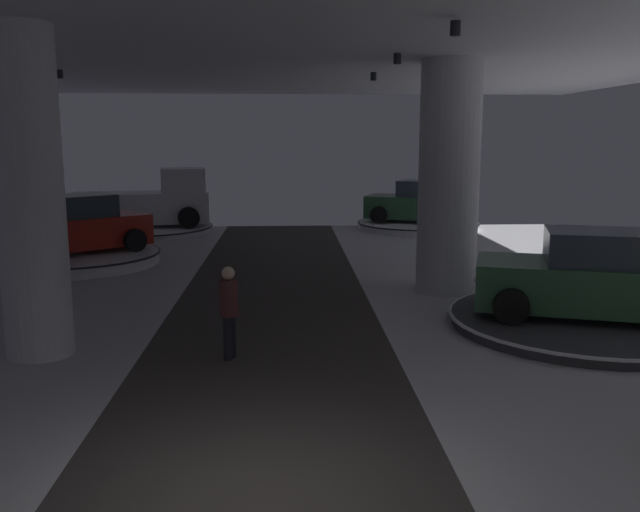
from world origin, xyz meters
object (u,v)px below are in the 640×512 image
at_px(column_right, 449,178).
at_px(display_car_far_left, 75,227).
at_px(display_platform_deep_right, 418,225).
at_px(pickup_truck_deep_left, 149,203).
at_px(display_car_mid_right, 589,278).
at_px(column_left, 30,195).
at_px(display_car_deep_right, 419,203).
at_px(display_platform_mid_right, 584,321).
at_px(display_platform_deep_left, 141,228).
at_px(visitor_walking_near, 229,307).
at_px(display_platform_far_left, 76,258).

bearing_deg(column_right, display_car_far_left, 159.13).
bearing_deg(display_platform_deep_right, column_right, -97.71).
relative_size(column_right, pickup_truck_deep_left, 0.99).
bearing_deg(display_car_mid_right, display_car_far_left, 149.19).
height_order(display_car_far_left, display_platform_deep_right, display_car_far_left).
relative_size(column_left, display_car_deep_right, 1.20).
xyz_separation_m(display_platform_mid_right, pickup_truck_deep_left, (-11.40, 14.34, 1.03)).
bearing_deg(display_platform_deep_left, display_car_deep_right, 0.91).
height_order(pickup_truck_deep_left, visitor_walking_near, pickup_truck_deep_left).
bearing_deg(display_platform_deep_right, pickup_truck_deep_left, -179.29).
bearing_deg(display_platform_deep_left, pickup_truck_deep_left, 9.69).
height_order(display_platform_deep_left, pickup_truck_deep_left, pickup_truck_deep_left).
bearing_deg(display_platform_deep_right, display_car_far_left, -148.10).
bearing_deg(display_platform_far_left, display_car_deep_right, 31.82).
bearing_deg(display_car_deep_right, display_platform_mid_right, -88.24).
distance_m(column_left, display_platform_mid_right, 10.52).
xyz_separation_m(display_platform_far_left, display_platform_deep_right, (11.66, 7.26, -0.03)).
height_order(column_right, visitor_walking_near, column_right).
height_order(column_right, display_car_far_left, column_right).
distance_m(display_platform_mid_right, display_platform_deep_right, 14.48).
distance_m(display_platform_far_left, display_platform_deep_left, 7.08).
xyz_separation_m(column_left, display_car_mid_right, (10.15, 1.16, -1.76)).
xyz_separation_m(display_car_far_left, display_platform_deep_left, (0.39, 7.05, -0.99)).
xyz_separation_m(display_car_far_left, display_car_deep_right, (11.66, 7.23, -0.06)).
xyz_separation_m(display_car_mid_right, display_platform_far_left, (-12.16, 7.22, -0.80)).
bearing_deg(display_car_mid_right, display_car_deep_right, 91.87).
bearing_deg(pickup_truck_deep_left, display_car_mid_right, -51.44).
relative_size(display_platform_mid_right, pickup_truck_deep_left, 0.95).
relative_size(display_car_deep_right, display_platform_deep_left, 0.80).
relative_size(display_car_deep_right, pickup_truck_deep_left, 0.82).
bearing_deg(display_platform_far_left, display_car_mid_right, -30.70).
bearing_deg(display_platform_deep_right, display_platform_far_left, -148.08).
height_order(display_car_deep_right, pickup_truck_deep_left, pickup_truck_deep_left).
distance_m(column_right, display_platform_deep_left, 14.87).
height_order(display_car_mid_right, visitor_walking_near, display_car_mid_right).
bearing_deg(column_right, visitor_walking_near, -134.59).
bearing_deg(visitor_walking_near, display_platform_mid_right, 12.91).
height_order(display_platform_mid_right, display_car_deep_right, display_car_deep_right).
distance_m(display_car_mid_right, visitor_walking_near, 7.04).
height_order(display_car_mid_right, display_platform_far_left, display_car_mid_right).
height_order(display_car_mid_right, display_car_far_left, display_car_far_left).
bearing_deg(display_platform_deep_left, column_right, -48.24).
relative_size(display_car_far_left, display_car_deep_right, 0.96).
relative_size(column_left, pickup_truck_deep_left, 0.99).
xyz_separation_m(display_platform_far_left, pickup_truck_deep_left, (0.73, 7.13, 0.96)).
bearing_deg(display_car_far_left, visitor_walking_near, -59.08).
height_order(column_left, display_platform_mid_right, column_left).
distance_m(display_car_mid_right, display_platform_deep_left, 18.52).
distance_m(display_platform_deep_right, pickup_truck_deep_left, 10.98).
bearing_deg(display_platform_far_left, display_platform_mid_right, -30.72).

